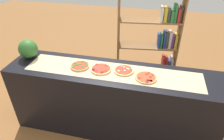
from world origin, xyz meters
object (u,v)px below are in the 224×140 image
pizza_spinach_0 (80,66)px  bookshelf (156,48)px  pizza_mushroom_2 (124,70)px  pizza_pepperoni_3 (146,78)px  pizza_pepperoni_1 (101,69)px  watermelon (28,49)px

pizza_spinach_0 → bookshelf: (0.89, 1.02, -0.17)m
pizza_mushroom_2 → bookshelf: (0.35, 1.00, -0.16)m
pizza_pepperoni_3 → bookshelf: 1.10m
pizza_mushroom_2 → bookshelf: 1.07m
pizza_pepperoni_1 → watermelon: 1.02m
watermelon → pizza_spinach_0: bearing=-6.2°
pizza_pepperoni_1 → pizza_pepperoni_3: size_ratio=1.02×
pizza_spinach_0 → pizza_mushroom_2: size_ratio=0.99×
pizza_spinach_0 → pizza_pepperoni_3: (0.82, -0.06, -0.00)m
pizza_pepperoni_3 → watermelon: bearing=174.8°
pizza_mushroom_2 → watermelon: (-1.28, 0.05, 0.11)m
pizza_pepperoni_3 → bookshelf: bookshelf is taller
pizza_pepperoni_1 → pizza_pepperoni_3: pizza_pepperoni_1 is taller
pizza_spinach_0 → pizza_mushroom_2: (0.54, 0.03, -0.00)m
pizza_spinach_0 → pizza_mushroom_2: pizza_spinach_0 is taller
pizza_pepperoni_1 → pizza_pepperoni_3: (0.54, -0.06, -0.00)m
pizza_spinach_0 → pizza_pepperoni_3: pizza_spinach_0 is taller
pizza_spinach_0 → bookshelf: size_ratio=0.14×
pizza_pepperoni_1 → pizza_mushroom_2: bearing=7.0°
pizza_spinach_0 → pizza_pepperoni_3: bearing=-4.4°
pizza_mushroom_2 → pizza_pepperoni_3: size_ratio=0.97×
pizza_pepperoni_1 → bookshelf: (0.62, 1.03, -0.17)m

